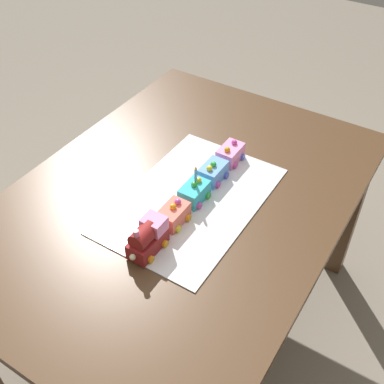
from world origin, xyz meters
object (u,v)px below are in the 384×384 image
(dining_table, at_px, (180,218))
(cake_car_gondola_coral, at_px, (173,215))
(cake_car_caboose_sky_blue, at_px, (213,172))
(cake_car_hopper_bubblegum, at_px, (230,154))
(cake_car_flatbed_turquoise, at_px, (194,192))
(birthday_candle, at_px, (196,174))
(cake_locomotive, at_px, (148,238))

(dining_table, bearing_deg, cake_car_gondola_coral, -154.87)
(cake_car_caboose_sky_blue, height_order, cake_car_hopper_bubblegum, same)
(dining_table, height_order, cake_car_flatbed_turquoise, cake_car_flatbed_turquoise)
(cake_car_flatbed_turquoise, xyz_separation_m, birthday_candle, (0.01, 0.00, 0.07))
(cake_car_gondola_coral, height_order, cake_car_flatbed_turquoise, same)
(birthday_candle, bearing_deg, cake_locomotive, -180.00)
(cake_car_gondola_coral, xyz_separation_m, cake_car_caboose_sky_blue, (0.23, 0.00, 0.00))
(cake_car_caboose_sky_blue, distance_m, cake_car_hopper_bubblegum, 0.12)
(cake_car_flatbed_turquoise, bearing_deg, birthday_candle, 0.00)
(cake_car_gondola_coral, height_order, birthday_candle, birthday_candle)
(dining_table, relative_size, birthday_candle, 24.53)
(dining_table, xyz_separation_m, birthday_candle, (0.01, -0.05, 0.21))
(cake_car_gondola_coral, height_order, cake_car_caboose_sky_blue, same)
(cake_locomotive, xyz_separation_m, cake_car_gondola_coral, (0.13, -0.00, -0.02))
(cake_car_hopper_bubblegum, bearing_deg, cake_locomotive, 180.00)
(cake_car_flatbed_turquoise, distance_m, birthday_candle, 0.07)
(cake_car_gondola_coral, distance_m, birthday_candle, 0.14)
(dining_table, height_order, cake_car_caboose_sky_blue, cake_car_caboose_sky_blue)
(cake_locomotive, distance_m, cake_car_gondola_coral, 0.13)
(dining_table, bearing_deg, cake_car_hopper_bubblegum, -12.22)
(cake_car_gondola_coral, xyz_separation_m, cake_car_hopper_bubblegum, (0.35, 0.00, 0.00))
(cake_car_gondola_coral, bearing_deg, cake_car_hopper_bubblegum, 0.00)
(cake_car_gondola_coral, distance_m, cake_car_hopper_bubblegum, 0.35)
(cake_locomotive, height_order, cake_car_hopper_bubblegum, cake_locomotive)
(dining_table, bearing_deg, cake_car_caboose_sky_blue, -23.02)
(dining_table, relative_size, cake_car_hopper_bubblegum, 14.00)
(cake_locomotive, bearing_deg, birthday_candle, 0.00)
(cake_car_gondola_coral, xyz_separation_m, birthday_candle, (0.13, 0.00, 0.07))
(cake_car_flatbed_turquoise, relative_size, cake_car_hopper_bubblegum, 1.00)
(dining_table, xyz_separation_m, cake_car_flatbed_turquoise, (0.01, -0.05, 0.14))
(dining_table, distance_m, birthday_candle, 0.22)
(birthday_candle, bearing_deg, cake_car_caboose_sky_blue, -0.00)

